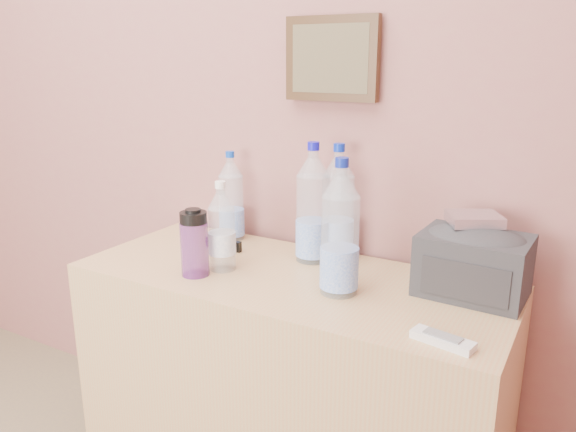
% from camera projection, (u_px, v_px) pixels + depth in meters
% --- Properties ---
extents(picture_frame, '(0.30, 0.03, 0.25)m').
position_uv_depth(picture_frame, '(332.00, 59.00, 1.69)').
color(picture_frame, '#382311').
rests_on(picture_frame, room_shell).
extents(dresser, '(1.27, 0.53, 0.79)m').
position_uv_depth(dresser, '(289.00, 393.00, 1.75)').
color(dresser, '#9C7F48').
rests_on(dresser, ground).
extents(pet_large_a, '(0.08, 0.08, 0.31)m').
position_uv_depth(pet_large_a, '(231.00, 201.00, 1.93)').
color(pet_large_a, white).
rests_on(pet_large_a, dresser).
extents(pet_large_b, '(0.10, 0.10, 0.37)m').
position_uv_depth(pet_large_b, '(313.00, 209.00, 1.72)').
color(pet_large_b, white).
rests_on(pet_large_b, dresser).
extents(pet_large_c, '(0.10, 0.10, 0.36)m').
position_uv_depth(pet_large_c, '(338.00, 209.00, 1.73)').
color(pet_large_c, white).
rests_on(pet_large_c, dresser).
extents(pet_large_d, '(0.10, 0.10, 0.37)m').
position_uv_depth(pet_large_d, '(340.00, 235.00, 1.47)').
color(pet_large_d, silver).
rests_on(pet_large_d, dresser).
extents(pet_small, '(0.08, 0.08, 0.27)m').
position_uv_depth(pet_small, '(222.00, 231.00, 1.65)').
color(pet_small, silver).
rests_on(pet_small, dresser).
extents(nalgene_bottle, '(0.08, 0.08, 0.20)m').
position_uv_depth(nalgene_bottle, '(194.00, 243.00, 1.61)').
color(nalgene_bottle, '#632584').
rests_on(nalgene_bottle, dresser).
extents(sunglasses, '(0.13, 0.05, 0.03)m').
position_uv_depth(sunglasses, '(223.00, 244.00, 1.85)').
color(sunglasses, black).
rests_on(sunglasses, dresser).
extents(ac_remote, '(0.15, 0.07, 0.02)m').
position_uv_depth(ac_remote, '(443.00, 340.00, 1.24)').
color(ac_remote, silver).
rests_on(ac_remote, dresser).
extents(toiletry_bag, '(0.28, 0.21, 0.19)m').
position_uv_depth(toiletry_bag, '(474.00, 261.00, 1.48)').
color(toiletry_bag, black).
rests_on(toiletry_bag, dresser).
extents(foil_packet, '(0.17, 0.16, 0.03)m').
position_uv_depth(foil_packet, '(474.00, 219.00, 1.48)').
color(foil_packet, silver).
rests_on(foil_packet, toiletry_bag).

